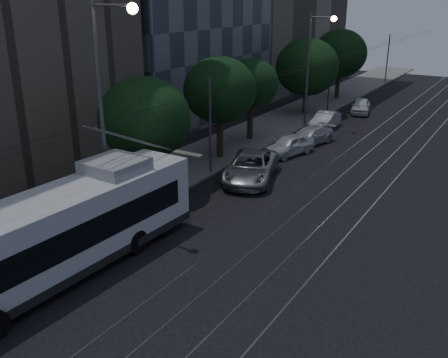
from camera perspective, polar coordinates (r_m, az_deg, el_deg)
ground at (r=20.80m, az=-4.54°, el=-9.97°), size 120.00×120.00×0.00m
sidewalk at (r=40.30m, az=3.69°, el=5.29°), size 5.00×90.00×0.15m
tram_rails at (r=36.86m, az=17.50°, el=2.84°), size 4.52×90.00×0.02m
overhead_wires at (r=38.46m, az=7.16°, el=9.64°), size 2.23×90.00×6.00m
trolleybus at (r=20.56m, az=-17.74°, el=-5.65°), size 3.14×13.17×5.63m
pickup_silver at (r=29.87m, az=3.11°, el=1.39°), size 4.33×6.35×1.61m
car_white_a at (r=34.97m, az=7.45°, el=3.87°), size 2.68×4.36×1.39m
car_white_b at (r=37.76m, az=9.78°, el=4.88°), size 2.89×4.69×1.27m
car_white_c at (r=42.53m, az=11.48°, el=6.57°), size 1.61×4.23×1.38m
car_white_d at (r=49.04m, az=15.37°, el=8.05°), size 2.50×4.29×1.37m
tree_1 at (r=27.06m, az=-9.08°, el=6.82°), size 4.95×4.95×6.52m
tree_2 at (r=32.89m, az=-0.49°, el=10.11°), size 4.79×4.79×6.83m
tree_3 at (r=37.51m, az=3.09°, el=10.82°), size 4.10×4.10×6.20m
tree_4 at (r=46.89m, az=9.48°, el=12.51°), size 5.73×5.73×6.94m
tree_5 at (r=54.84m, az=13.12°, el=13.79°), size 5.52×5.52×7.26m
streetlamp_near at (r=22.59m, az=-13.25°, el=9.12°), size 2.52×0.44×10.49m
streetlamp_far at (r=42.05m, az=10.11°, el=13.32°), size 2.26×0.44×9.22m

